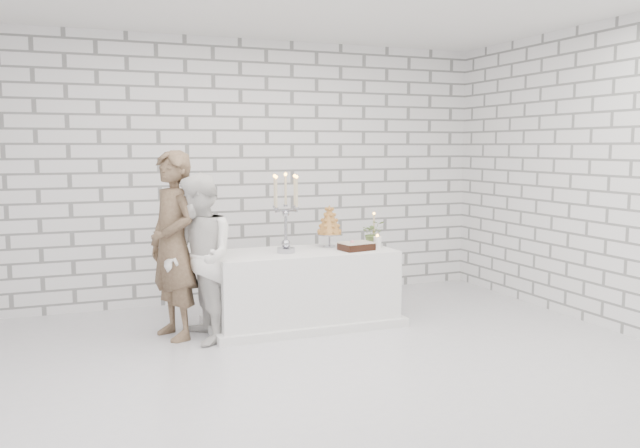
{
  "coord_description": "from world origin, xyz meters",
  "views": [
    {
      "loc": [
        -1.94,
        -4.92,
        1.78
      ],
      "look_at": [
        0.34,
        0.87,
        1.05
      ],
      "focal_mm": 37.0,
      "sensor_mm": 36.0,
      "label": 1
    }
  ],
  "objects_px": {
    "cake_table": "(303,288)",
    "groom": "(173,245)",
    "croquembouche": "(329,226)",
    "candelabra": "(286,213)",
    "bride": "(199,259)"
  },
  "relations": [
    {
      "from": "cake_table",
      "to": "groom",
      "type": "relative_size",
      "value": 1.03
    },
    {
      "from": "cake_table",
      "to": "croquembouche",
      "type": "xyz_separation_m",
      "value": [
        0.35,
        0.15,
        0.59
      ]
    },
    {
      "from": "cake_table",
      "to": "candelabra",
      "type": "xyz_separation_m",
      "value": [
        -0.19,
        -0.05,
        0.77
      ]
    },
    {
      "from": "cake_table",
      "to": "candelabra",
      "type": "bearing_deg",
      "value": -165.53
    },
    {
      "from": "groom",
      "to": "candelabra",
      "type": "bearing_deg",
      "value": 67.37
    },
    {
      "from": "cake_table",
      "to": "croquembouche",
      "type": "relative_size",
      "value": 4.11
    },
    {
      "from": "groom",
      "to": "bride",
      "type": "distance_m",
      "value": 0.32
    },
    {
      "from": "bride",
      "to": "candelabra",
      "type": "distance_m",
      "value": 0.97
    },
    {
      "from": "croquembouche",
      "to": "cake_table",
      "type": "bearing_deg",
      "value": -156.79
    },
    {
      "from": "cake_table",
      "to": "croquembouche",
      "type": "distance_m",
      "value": 0.7
    },
    {
      "from": "groom",
      "to": "candelabra",
      "type": "xyz_separation_m",
      "value": [
        1.08,
        -0.07,
        0.27
      ]
    },
    {
      "from": "bride",
      "to": "cake_table",
      "type": "bearing_deg",
      "value": 97.5
    },
    {
      "from": "cake_table",
      "to": "bride",
      "type": "relative_size",
      "value": 1.16
    },
    {
      "from": "cake_table",
      "to": "bride",
      "type": "bearing_deg",
      "value": -168.68
    },
    {
      "from": "candelabra",
      "to": "cake_table",
      "type": "bearing_deg",
      "value": 14.47
    }
  ]
}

